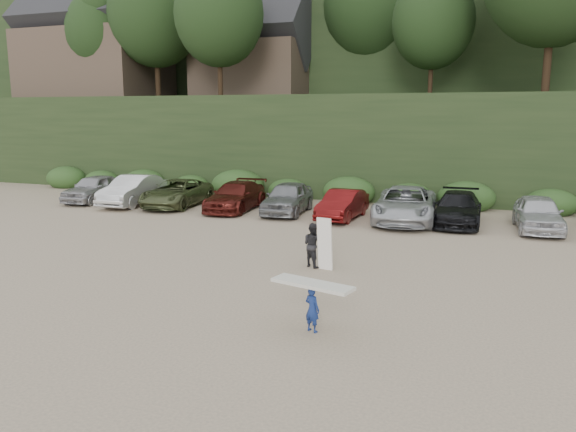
% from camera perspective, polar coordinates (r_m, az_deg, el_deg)
% --- Properties ---
extents(ground, '(120.00, 120.00, 0.00)m').
position_cam_1_polar(ground, '(17.34, 1.79, -6.29)').
color(ground, tan).
rests_on(ground, ground).
extents(hillside_backdrop, '(90.00, 41.50, 28.00)m').
position_cam_1_polar(hillside_backdrop, '(52.35, 14.54, 17.03)').
color(hillside_backdrop, black).
rests_on(hillside_backdrop, ground).
extents(parked_cars, '(39.49, 6.37, 1.64)m').
position_cam_1_polar(parked_cars, '(26.26, 14.97, 0.86)').
color(parked_cars, '#A4A3A8').
rests_on(parked_cars, ground).
extents(child_surfer, '(2.05, 1.03, 1.18)m').
position_cam_1_polar(child_surfer, '(13.02, 2.49, -8.35)').
color(child_surfer, navy).
rests_on(child_surfer, ground).
extents(adult_surfer, '(1.19, 0.86, 1.72)m').
position_cam_1_polar(adult_surfer, '(18.35, 2.65, -2.94)').
color(adult_surfer, black).
rests_on(adult_surfer, ground).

